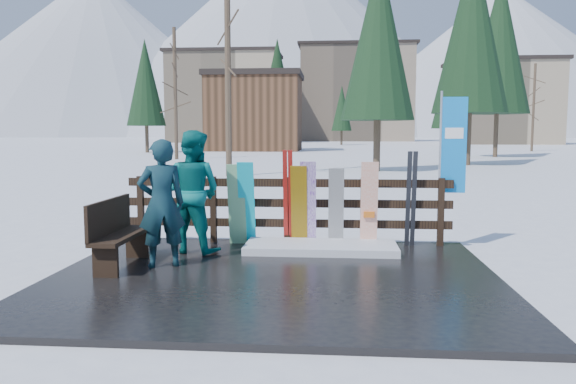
# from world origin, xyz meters

# --- Properties ---
(ground) EXTENTS (700.00, 700.00, 0.00)m
(ground) POSITION_xyz_m (0.00, 0.00, 0.00)
(ground) COLOR white
(ground) RESTS_ON ground
(deck) EXTENTS (6.00, 5.00, 0.08)m
(deck) POSITION_xyz_m (0.00, 0.00, 0.04)
(deck) COLOR black
(deck) RESTS_ON ground
(fence) EXTENTS (5.60, 0.10, 1.15)m
(fence) POSITION_xyz_m (0.00, 2.20, 0.74)
(fence) COLOR black
(fence) RESTS_ON deck
(snow_patch) EXTENTS (2.44, 1.00, 0.12)m
(snow_patch) POSITION_xyz_m (0.59, 1.60, 0.14)
(snow_patch) COLOR white
(snow_patch) RESTS_ON deck
(bench) EXTENTS (0.41, 1.50, 0.97)m
(bench) POSITION_xyz_m (-2.28, 0.29, 0.60)
(bench) COLOR black
(bench) RESTS_ON deck
(snowboard_0) EXTENTS (0.27, 0.33, 1.42)m
(snowboard_0) POSITION_xyz_m (-0.68, 1.98, 0.79)
(snowboard_0) COLOR #0CC3D9
(snowboard_0) RESTS_ON deck
(snowboard_1) EXTENTS (0.30, 0.28, 1.38)m
(snowboard_1) POSITION_xyz_m (-0.85, 1.98, 0.77)
(snowboard_1) COLOR silver
(snowboard_1) RESTS_ON deck
(snowboard_2) EXTENTS (0.27, 0.36, 1.37)m
(snowboard_2) POSITION_xyz_m (0.21, 1.98, 0.76)
(snowboard_2) COLOR #F5AB02
(snowboard_2) RESTS_ON deck
(snowboard_3) EXTENTS (0.26, 0.37, 1.44)m
(snowboard_3) POSITION_xyz_m (0.37, 1.98, 0.80)
(snowboard_3) COLOR white
(snowboard_3) RESTS_ON deck
(snowboard_4) EXTENTS (0.26, 0.27, 1.33)m
(snowboard_4) POSITION_xyz_m (0.83, 1.98, 0.74)
(snowboard_4) COLOR black
(snowboard_4) RESTS_ON deck
(snowboard_5) EXTENTS (0.28, 0.21, 1.43)m
(snowboard_5) POSITION_xyz_m (1.38, 1.98, 0.80)
(snowboard_5) COLOR white
(snowboard_5) RESTS_ON deck
(ski_pair_a) EXTENTS (0.16, 0.29, 1.62)m
(ski_pair_a) POSITION_xyz_m (0.02, 2.05, 0.89)
(ski_pair_a) COLOR maroon
(ski_pair_a) RESTS_ON deck
(ski_pair_b) EXTENTS (0.17, 0.22, 1.61)m
(ski_pair_b) POSITION_xyz_m (2.08, 2.05, 0.88)
(ski_pair_b) COLOR black
(ski_pair_b) RESTS_ON deck
(rental_flag) EXTENTS (0.45, 0.04, 2.60)m
(rental_flag) POSITION_xyz_m (2.74, 2.25, 1.69)
(rental_flag) COLOR silver
(rental_flag) RESTS_ON deck
(person_front) EXTENTS (0.79, 0.68, 1.82)m
(person_front) POSITION_xyz_m (-1.64, 0.35, 0.99)
(person_front) COLOR #154642
(person_front) RESTS_ON deck
(person_back) EXTENTS (1.13, 1.00, 1.95)m
(person_back) POSITION_xyz_m (-1.44, 1.37, 1.05)
(person_back) COLOR #0A6E6B
(person_back) RESTS_ON deck
(resort_buildings) EXTENTS (73.00, 87.60, 22.60)m
(resort_buildings) POSITION_xyz_m (1.03, 115.41, 9.81)
(resort_buildings) COLOR tan
(resort_buildings) RESTS_ON ground
(trees) EXTENTS (42.07, 68.79, 14.11)m
(trees) POSITION_xyz_m (4.18, 46.58, 6.04)
(trees) COLOR #382B1E
(trees) RESTS_ON ground
(mountains) EXTENTS (520.00, 260.00, 120.00)m
(mountains) POSITION_xyz_m (-10.50, 328.41, 50.20)
(mountains) COLOR white
(mountains) RESTS_ON ground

